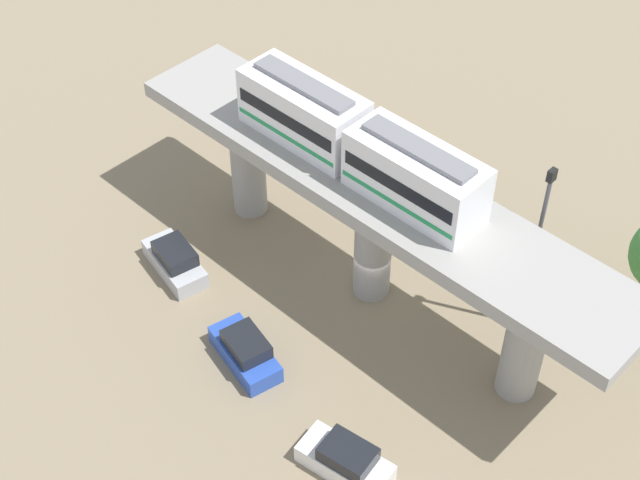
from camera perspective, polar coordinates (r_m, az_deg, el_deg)
ground_plane at (r=49.44m, az=3.07°, el=-2.97°), size 120.00×120.00×0.00m
viaduct at (r=45.45m, az=3.34°, el=1.86°), size 5.20×28.00×7.48m
train at (r=43.88m, az=2.27°, el=5.88°), size 2.64×13.55×3.24m
parked_car_blue at (r=45.85m, az=-4.51°, el=-6.70°), size 2.73×4.50×1.76m
parked_car_silver at (r=50.32m, az=-8.72°, el=-1.26°), size 2.67×4.49×1.76m
parked_car_white at (r=42.18m, az=1.57°, el=-13.14°), size 2.43×4.43×1.76m
tree_near_viaduct at (r=50.44m, az=7.34°, el=3.11°), size 2.93×2.93×4.82m
signal_post at (r=44.87m, az=12.89°, el=-0.28°), size 0.44×0.28×10.08m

